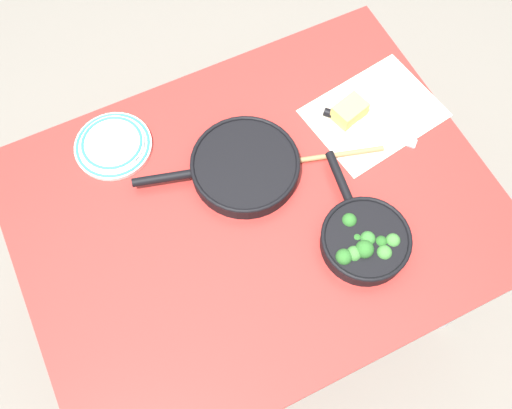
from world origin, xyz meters
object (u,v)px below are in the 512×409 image
object	(u,v)px
skillet_eggs	(244,166)
dinner_plate_stack	(113,144)
skillet_broccoli	(364,240)
cheese_block	(350,111)
grater_knife	(356,123)
wooden_spoon	(301,160)

from	to	relation	value
skillet_eggs	dinner_plate_stack	bearing A→B (deg)	-21.96
skillet_broccoli	cheese_block	world-z (taller)	skillet_broccoli
grater_knife	dinner_plate_stack	xyz separation A→B (m)	(-0.65, 0.23, 0.00)
skillet_broccoli	dinner_plate_stack	xyz separation A→B (m)	(-0.48, 0.56, -0.02)
skillet_broccoli	cheese_block	bearing A→B (deg)	-15.88
skillet_eggs	wooden_spoon	distance (m)	0.16
wooden_spoon	cheese_block	size ratio (longest dim) A/B	3.54
wooden_spoon	grater_knife	xyz separation A→B (m)	(0.20, 0.04, 0.00)
skillet_broccoli	dinner_plate_stack	world-z (taller)	skillet_broccoli
skillet_broccoli	wooden_spoon	distance (m)	0.29
skillet_broccoli	wooden_spoon	bearing A→B (deg)	14.27
cheese_block	dinner_plate_stack	distance (m)	0.67
skillet_eggs	cheese_block	xyz separation A→B (m)	(0.35, 0.03, 0.00)
grater_knife	dinner_plate_stack	distance (m)	0.69
skillet_eggs	grater_knife	world-z (taller)	skillet_eggs
skillet_broccoli	dinner_plate_stack	bearing A→B (deg)	49.30
wooden_spoon	dinner_plate_stack	bearing A→B (deg)	-14.41
skillet_broccoli	cheese_block	xyz separation A→B (m)	(0.16, 0.36, -0.01)
grater_knife	dinner_plate_stack	world-z (taller)	dinner_plate_stack
grater_knife	cheese_block	world-z (taller)	cheese_block
wooden_spoon	dinner_plate_stack	distance (m)	0.53
skillet_eggs	grater_knife	xyz separation A→B (m)	(0.35, -0.00, -0.02)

